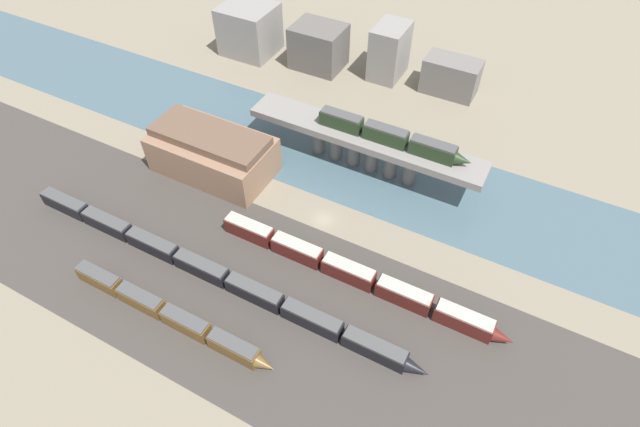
{
  "coord_description": "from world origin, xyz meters",
  "views": [
    {
      "loc": [
        33.65,
        -65.46,
        82.48
      ],
      "look_at": [
        0.0,
        -1.78,
        3.81
      ],
      "focal_mm": 28.0,
      "sensor_mm": 36.0,
      "label": 1
    }
  ],
  "objects_px": {
    "train_on_bridge": "(391,136)",
    "warehouse_building": "(213,152)",
    "train_yard_far": "(354,274)",
    "train_yard_near": "(168,314)",
    "train_yard_mid": "(208,270)"
  },
  "relations": [
    {
      "from": "train_on_bridge",
      "to": "warehouse_building",
      "type": "bearing_deg",
      "value": -154.39
    },
    {
      "from": "train_on_bridge",
      "to": "train_yard_far",
      "type": "height_order",
      "value": "train_on_bridge"
    },
    {
      "from": "train_yard_near",
      "to": "train_on_bridge",
      "type": "bearing_deg",
      "value": 70.02
    },
    {
      "from": "train_yard_mid",
      "to": "train_yard_far",
      "type": "bearing_deg",
      "value": 25.74
    },
    {
      "from": "train_yard_mid",
      "to": "train_yard_far",
      "type": "xyz_separation_m",
      "value": [
        26.26,
        12.66,
        0.22
      ]
    },
    {
      "from": "train_yard_mid",
      "to": "train_yard_far",
      "type": "height_order",
      "value": "train_yard_far"
    },
    {
      "from": "train_on_bridge",
      "to": "train_yard_near",
      "type": "xyz_separation_m",
      "value": [
        -20.39,
        -56.07,
        -9.56
      ]
    },
    {
      "from": "train_yard_mid",
      "to": "train_on_bridge",
      "type": "bearing_deg",
      "value": 65.96
    },
    {
      "from": "warehouse_building",
      "to": "train_yard_near",
      "type": "bearing_deg",
      "value": -65.99
    },
    {
      "from": "train_on_bridge",
      "to": "train_yard_near",
      "type": "bearing_deg",
      "value": -109.98
    },
    {
      "from": "train_on_bridge",
      "to": "train_yard_mid",
      "type": "distance_m",
      "value": 49.75
    },
    {
      "from": "train_on_bridge",
      "to": "train_yard_mid",
      "type": "bearing_deg",
      "value": -114.04
    },
    {
      "from": "train_yard_near",
      "to": "train_yard_mid",
      "type": "distance_m",
      "value": 11.51
    },
    {
      "from": "train_on_bridge",
      "to": "train_yard_far",
      "type": "bearing_deg",
      "value": -78.69
    },
    {
      "from": "train_yard_near",
      "to": "train_yard_far",
      "type": "relative_size",
      "value": 0.73
    }
  ]
}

